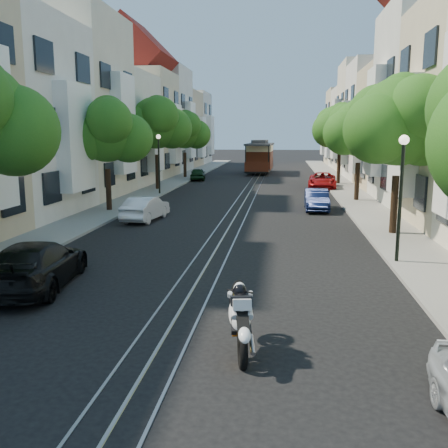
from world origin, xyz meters
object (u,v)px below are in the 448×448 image
(parked_car_e_far, at_px, (322,181))
(parked_car_w_mid, at_px, (146,208))
(tree_w_d, at_px, (185,131))
(tree_e_b, at_px, (401,124))
(parked_car_w_near, at_px, (37,265))
(tree_e_d, at_px, (341,127))
(parked_car_e_mid, at_px, (317,200))
(cable_car, at_px, (260,155))
(lamp_west, at_px, (159,155))
(sportbike_rider, at_px, (240,315))
(tree_w_b, at_px, (107,132))
(lamp_east, at_px, (402,180))
(tree_w_c, at_px, (157,124))
(parked_car_w_far, at_px, (198,174))
(tree_e_c, at_px, (361,129))

(parked_car_e_far, bearing_deg, parked_car_w_mid, -117.33)
(tree_w_d, height_order, parked_car_e_far, tree_w_d)
(tree_e_b, distance_m, parked_car_w_near, 15.17)
(tree_e_d, bearing_deg, parked_car_e_mid, -100.75)
(cable_car, bearing_deg, lamp_west, -104.67)
(sportbike_rider, distance_m, parked_car_e_far, 31.31)
(lamp_west, bearing_deg, tree_w_d, 93.44)
(sportbike_rider, height_order, parked_car_w_mid, sportbike_rider)
(tree_w_b, height_order, sportbike_rider, tree_w_b)
(lamp_east, bearing_deg, parked_car_w_near, -160.24)
(cable_car, bearing_deg, tree_w_d, -133.14)
(tree_w_d, height_order, parked_car_e_mid, tree_w_d)
(tree_w_c, height_order, parked_car_w_far, tree_w_c)
(lamp_east, bearing_deg, cable_car, 99.35)
(lamp_east, height_order, cable_car, lamp_east)
(tree_w_b, height_order, parked_car_w_near, tree_w_b)
(lamp_west, relative_size, cable_car, 0.47)
(tree_e_b, bearing_deg, cable_car, 102.24)
(tree_e_b, xyz_separation_m, tree_e_d, (0.00, 22.00, 0.13))
(lamp_west, bearing_deg, tree_e_b, -43.85)
(tree_w_d, bearing_deg, parked_car_w_mid, -83.62)
(parked_car_w_near, distance_m, parked_car_w_mid, 11.33)
(tree_w_b, relative_size, parked_car_e_far, 1.35)
(tree_e_c, distance_m, parked_car_w_near, 23.33)
(tree_e_c, distance_m, cable_car, 24.35)
(cable_car, bearing_deg, lamp_east, -78.95)
(tree_e_b, height_order, lamp_west, tree_e_b)
(tree_w_b, distance_m, parked_car_w_mid, 5.30)
(parked_car_e_far, bearing_deg, cable_car, 114.85)
(tree_e_b, distance_m, tree_w_b, 15.25)
(lamp_east, relative_size, parked_car_w_mid, 1.13)
(tree_w_b, bearing_deg, tree_e_c, 22.62)
(tree_w_c, distance_m, parked_car_w_far, 10.00)
(cable_car, xyz_separation_m, parked_car_w_mid, (-4.27, -31.54, -1.37))
(lamp_west, bearing_deg, parked_car_w_mid, -79.75)
(parked_car_e_mid, height_order, parked_car_w_mid, same)
(lamp_west, height_order, sportbike_rider, lamp_west)
(tree_e_c, distance_m, parked_car_e_far, 8.76)
(tree_e_c, distance_m, tree_e_d, 11.00)
(tree_e_b, xyz_separation_m, sportbike_rider, (-5.57, -12.42, -3.95))
(parked_car_e_far, bearing_deg, parked_car_e_mid, -91.38)
(parked_car_e_mid, height_order, parked_car_e_far, parked_car_e_far)
(tree_w_b, xyz_separation_m, lamp_east, (13.44, -9.98, -1.55))
(tree_e_c, height_order, tree_w_d, same)
(lamp_west, distance_m, parked_car_w_far, 12.01)
(tree_e_b, distance_m, sportbike_rider, 14.18)
(parked_car_w_far, bearing_deg, lamp_east, 104.60)
(parked_car_w_near, bearing_deg, lamp_west, -91.89)
(tree_e_d, relative_size, lamp_west, 1.65)
(parked_car_w_near, bearing_deg, parked_car_w_far, -94.93)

